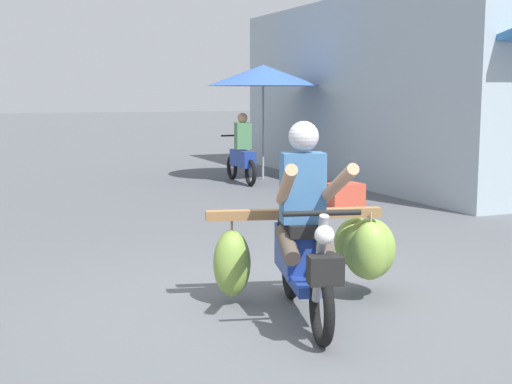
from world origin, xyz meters
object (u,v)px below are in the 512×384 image
Objects in this scene: motorbike_distant_ahead_left at (242,155)px; produce_crate at (344,195)px; market_umbrella_near_shop at (263,75)px; motorbike_main_loaded at (323,243)px.

motorbike_distant_ahead_left is 2.90× the size of produce_crate.
market_umbrella_near_shop reaches higher than motorbike_distant_ahead_left.
motorbike_distant_ahead_left is 0.69× the size of market_umbrella_near_shop.
market_umbrella_near_shop reaches higher than produce_crate.
motorbike_main_loaded is 0.73× the size of market_umbrella_near_shop.
produce_crate is (-0.16, -3.68, -1.97)m from market_umbrella_near_shop.
produce_crate is (2.87, 4.66, -0.36)m from motorbike_main_loaded.
market_umbrella_near_shop reaches higher than motorbike_main_loaded.
market_umbrella_near_shop is (0.63, 0.41, 1.58)m from motorbike_distant_ahead_left.
market_umbrella_near_shop is (3.03, 8.34, 1.60)m from motorbike_main_loaded.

